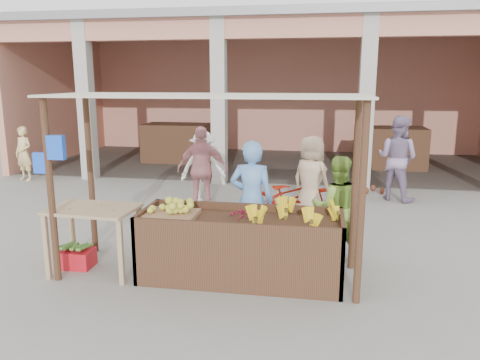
% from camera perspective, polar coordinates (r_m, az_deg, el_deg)
% --- Properties ---
extents(ground, '(60.00, 60.00, 0.00)m').
position_cam_1_polar(ground, '(6.40, -4.41, -11.52)').
color(ground, gray).
rests_on(ground, ground).
extents(market_building, '(14.40, 6.40, 4.20)m').
position_cam_1_polar(market_building, '(14.67, 4.32, 12.65)').
color(market_building, tan).
rests_on(market_building, ground).
extents(fruit_stall, '(2.60, 0.95, 0.80)m').
position_cam_1_polar(fruit_stall, '(6.15, 0.10, -8.45)').
color(fruit_stall, '#4B311E').
rests_on(fruit_stall, ground).
extents(stall_awning, '(4.09, 1.35, 2.39)m').
position_cam_1_polar(stall_awning, '(5.95, -4.72, 6.44)').
color(stall_awning, '#4B311E').
rests_on(stall_awning, ground).
extents(banana_heap, '(1.15, 0.63, 0.21)m').
position_cam_1_polar(banana_heap, '(5.91, 6.82, -4.25)').
color(banana_heap, yellow).
rests_on(banana_heap, fruit_stall).
extents(melon_tray, '(0.66, 0.57, 0.18)m').
position_cam_1_polar(melon_tray, '(6.17, -8.38, -3.77)').
color(melon_tray, '#92684B').
rests_on(melon_tray, fruit_stall).
extents(berry_heap, '(0.42, 0.34, 0.13)m').
position_cam_1_polar(berry_heap, '(6.03, 0.04, -4.19)').
color(berry_heap, maroon).
rests_on(berry_heap, fruit_stall).
extents(side_table, '(1.16, 0.81, 0.91)m').
position_cam_1_polar(side_table, '(6.53, -17.44, -4.44)').
color(side_table, tan).
rests_on(side_table, ground).
extents(papaya_pile, '(0.75, 0.43, 0.21)m').
position_cam_1_polar(papaya_pile, '(6.47, -17.58, -2.31)').
color(papaya_pile, '#4C9330').
rests_on(papaya_pile, side_table).
extents(red_crate, '(0.49, 0.36, 0.25)m').
position_cam_1_polar(red_crate, '(7.00, -19.39, -8.98)').
color(red_crate, red).
rests_on(red_crate, ground).
extents(plantain_bundle, '(0.36, 0.25, 0.07)m').
position_cam_1_polar(plantain_bundle, '(6.94, -19.48, -7.74)').
color(plantain_bundle, '#4C8731').
rests_on(plantain_bundle, red_crate).
extents(produce_sacks, '(0.79, 0.74, 0.60)m').
position_cam_1_polar(produce_sacks, '(11.16, 16.08, -0.04)').
color(produce_sacks, maroon).
rests_on(produce_sacks, ground).
extents(vendor_blue, '(0.71, 0.53, 1.85)m').
position_cam_1_polar(vendor_blue, '(6.71, 1.42, -1.97)').
color(vendor_blue, '#659EE5').
rests_on(vendor_blue, ground).
extents(vendor_green, '(0.80, 0.50, 1.59)m').
position_cam_1_polar(vendor_green, '(6.89, 11.73, -2.98)').
color(vendor_green, '#86B43E').
rests_on(vendor_green, ground).
extents(motorcycle, '(1.36, 2.07, 1.02)m').
position_cam_1_polar(motorcycle, '(8.48, 6.35, -1.94)').
color(motorcycle, '#901306').
rests_on(motorcycle, ground).
extents(shopper_a, '(1.16, 0.97, 1.63)m').
position_cam_1_polar(shopper_a, '(9.98, -4.54, 2.00)').
color(shopper_a, white).
rests_on(shopper_a, ground).
extents(shopper_b, '(1.12, 0.68, 1.80)m').
position_cam_1_polar(shopper_b, '(9.16, -4.61, 1.64)').
color(shopper_b, tan).
rests_on(shopper_b, ground).
extents(shopper_c, '(1.02, 0.95, 1.78)m').
position_cam_1_polar(shopper_c, '(8.39, 8.68, 0.49)').
color(shopper_c, tan).
rests_on(shopper_c, ground).
extents(shopper_e, '(0.63, 0.54, 1.45)m').
position_cam_1_polar(shopper_e, '(13.27, -24.87, 3.06)').
color(shopper_e, '#E8C37D').
rests_on(shopper_e, ground).
extents(shopper_f, '(1.12, 1.00, 1.99)m').
position_cam_1_polar(shopper_f, '(10.56, 18.64, 2.98)').
color(shopper_f, gray).
rests_on(shopper_f, ground).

